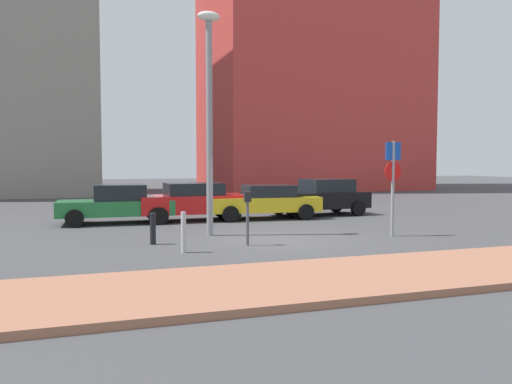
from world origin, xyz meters
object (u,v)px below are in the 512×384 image
at_px(parked_car_green, 117,204).
at_px(street_lamp, 209,105).
at_px(parked_car_red, 192,201).
at_px(parked_car_black, 320,197).
at_px(traffic_bollard_mid, 184,232).
at_px(traffic_bollard_near, 153,229).
at_px(parking_sign_post, 393,177).
at_px(parked_car_yellow, 264,201).
at_px(parking_meter, 248,211).

bearing_deg(parked_car_green, street_lamp, -58.61).
bearing_deg(parked_car_red, parked_car_black, 3.15).
relative_size(parked_car_green, traffic_bollard_mid, 4.10).
height_order(street_lamp, traffic_bollard_near, street_lamp).
distance_m(parked_car_red, parking_sign_post, 8.01).
relative_size(parked_car_yellow, parked_car_black, 1.04).
relative_size(parked_car_red, parked_car_yellow, 0.91).
relative_size(parked_car_red, street_lamp, 0.60).
distance_m(parked_car_green, street_lamp, 5.97).
bearing_deg(parking_meter, parked_car_green, 116.04).
bearing_deg(parked_car_yellow, traffic_bollard_mid, -124.18).
bearing_deg(traffic_bollard_near, parked_car_green, 97.07).
relative_size(parked_car_black, parking_meter, 2.98).
bearing_deg(parked_car_yellow, parked_car_black, 11.31).
xyz_separation_m(parking_sign_post, parking_meter, (-4.80, -0.25, -0.90)).
bearing_deg(traffic_bollard_near, street_lamp, 31.61).
distance_m(parked_car_yellow, parking_sign_post, 6.36).
xyz_separation_m(parked_car_green, traffic_bollard_near, (0.67, -5.40, -0.31)).
distance_m(traffic_bollard_near, traffic_bollard_mid, 1.66).
bearing_deg(traffic_bollard_mid, traffic_bollard_near, 110.46).
distance_m(parked_car_black, parking_meter, 8.61).
relative_size(parked_car_green, parked_car_red, 1.02).
bearing_deg(parked_car_red, traffic_bollard_near, -112.27).
distance_m(street_lamp, traffic_bollard_mid, 4.68).
distance_m(parked_car_yellow, street_lamp, 6.09).
distance_m(parked_car_green, parked_car_red, 2.87).
bearing_deg(parked_car_yellow, parked_car_red, 175.22).
bearing_deg(parked_car_black, traffic_bollard_mid, -135.35).
distance_m(parked_car_green, parked_car_yellow, 5.79).
bearing_deg(traffic_bollard_near, parked_car_red, 67.73).
height_order(parking_sign_post, parking_meter, parking_sign_post).
xyz_separation_m(parked_car_red, parking_sign_post, (5.06, -6.12, 1.07)).
bearing_deg(traffic_bollard_mid, parking_sign_post, 6.81).
height_order(parking_meter, traffic_bollard_near, parking_meter).
distance_m(parked_car_red, traffic_bollard_near, 5.80).
xyz_separation_m(parked_car_red, parked_car_black, (5.70, 0.31, 0.02)).
bearing_deg(parked_car_black, parked_car_green, -178.17).
bearing_deg(parked_car_green, parking_sign_post, -37.83).
bearing_deg(traffic_bollard_mid, parked_car_black, 44.65).
height_order(parking_meter, street_lamp, street_lamp).
bearing_deg(parked_car_red, traffic_bollard_mid, -103.14).
relative_size(parked_car_red, traffic_bollard_mid, 4.01).
xyz_separation_m(parked_car_green, parked_car_yellow, (5.78, -0.28, -0.03)).
relative_size(street_lamp, traffic_bollard_mid, 6.63).
height_order(parked_car_yellow, street_lamp, street_lamp).
relative_size(parking_sign_post, traffic_bollard_mid, 2.82).
height_order(parked_car_black, parking_sign_post, parking_sign_post).
height_order(street_lamp, traffic_bollard_mid, street_lamp).
relative_size(parked_car_red, parked_car_black, 0.94).
bearing_deg(street_lamp, parked_car_black, 36.91).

